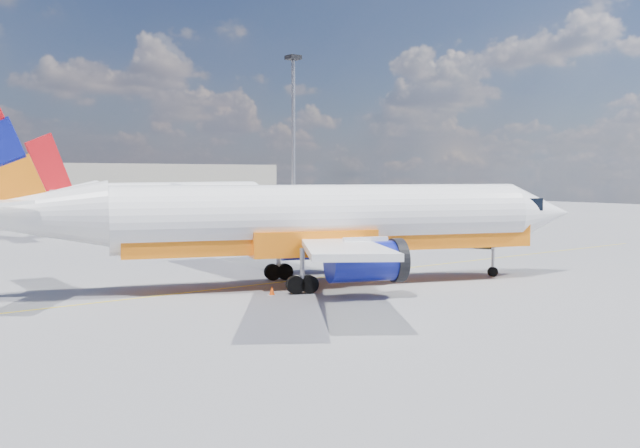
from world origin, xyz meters
TOP-DOWN VIEW (x-y plane):
  - ground at (0.00, 0.00)m, footprint 240.00×240.00m
  - taxi_line at (0.00, 3.00)m, footprint 70.00×0.15m
  - terminal_main at (5.00, 75.00)m, footprint 70.00×14.00m
  - main_jet at (-3.43, 1.00)m, footprint 36.47×27.60m
  - second_jet at (9.47, 44.18)m, footprint 34.91×26.88m
  - gse_tug at (21.67, 8.41)m, footprint 2.98×2.46m
  - traffic_cone at (-6.92, -0.56)m, footprint 0.36×0.36m
  - floodlight_mast at (20.10, 35.22)m, footprint 1.46×1.46m

SIDE VIEW (x-z plane):
  - ground at x=0.00m, z-range 0.00..0.00m
  - taxi_line at x=0.00m, z-range 0.00..0.01m
  - traffic_cone at x=-6.92m, z-range -0.01..0.50m
  - gse_tug at x=21.67m, z-range -0.05..1.83m
  - second_jet at x=9.47m, z-range -1.76..8.78m
  - main_jet at x=-3.43m, z-range -1.85..9.27m
  - terminal_main at x=5.00m, z-range 0.00..8.00m
  - floodlight_mast at x=20.10m, z-range 1.98..21.94m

